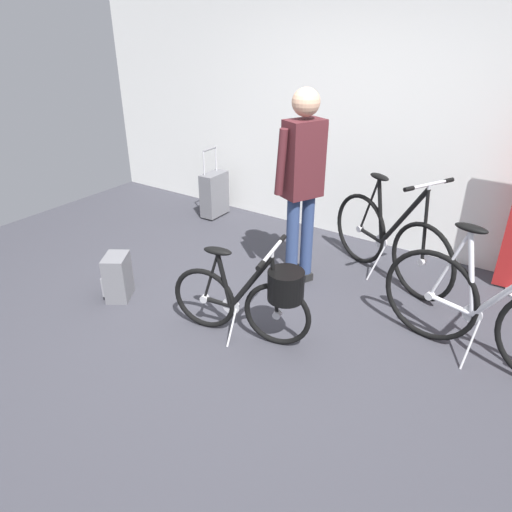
{
  "coord_description": "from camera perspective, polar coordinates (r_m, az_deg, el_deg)",
  "views": [
    {
      "loc": [
        1.82,
        -2.35,
        2.18
      ],
      "look_at": [
        0.03,
        0.31,
        0.55
      ],
      "focal_mm": 32.89,
      "sensor_mm": 36.0,
      "label": 1
    }
  ],
  "objects": [
    {
      "name": "backpack_on_floor",
      "position": [
        4.2,
        -16.51,
        -2.5
      ],
      "size": [
        0.3,
        0.32,
        0.4
      ],
      "color": "slate",
      "rests_on": "ground_plane"
    },
    {
      "name": "ground_plane",
      "position": [
        3.69,
        -3.08,
        -9.34
      ],
      "size": [
        7.0,
        7.0,
        0.0
      ],
      "primitive_type": "plane",
      "color": "#38383F"
    },
    {
      "name": "display_bike_right",
      "position": [
        4.42,
        15.9,
        1.88
      ],
      "size": [
        1.34,
        0.75,
        1.03
      ],
      "color": "black",
      "rests_on": "ground_plane"
    },
    {
      "name": "back_wall",
      "position": [
        5.03,
        12.83,
        16.96
      ],
      "size": [
        7.0,
        0.1,
        2.73
      ],
      "primitive_type": "cube",
      "color": "white",
      "rests_on": "ground_plane"
    },
    {
      "name": "visitor_near_wall",
      "position": [
        3.99,
        5.65,
        9.41
      ],
      "size": [
        0.36,
        0.49,
        1.71
      ],
      "color": "navy",
      "rests_on": "ground_plane"
    },
    {
      "name": "folding_bike_foreground",
      "position": [
        3.42,
        -0.05,
        -4.85
      ],
      "size": [
        1.09,
        0.53,
        0.78
      ],
      "color": "black",
      "rests_on": "ground_plane"
    },
    {
      "name": "rolling_suitcase",
      "position": [
        5.75,
        -5.09,
        7.53
      ],
      "size": [
        0.19,
        0.36,
        0.83
      ],
      "color": "slate",
      "rests_on": "ground_plane"
    },
    {
      "name": "display_bike_left",
      "position": [
        3.57,
        26.43,
        -6.22
      ],
      "size": [
        1.53,
        0.53,
        1.07
      ],
      "color": "black",
      "rests_on": "ground_plane"
    }
  ]
}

